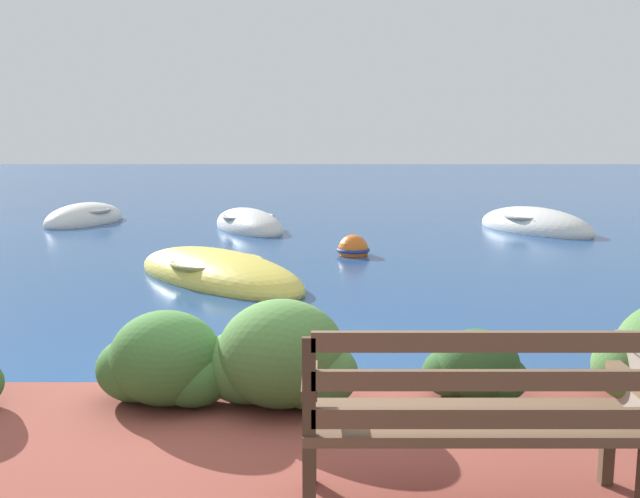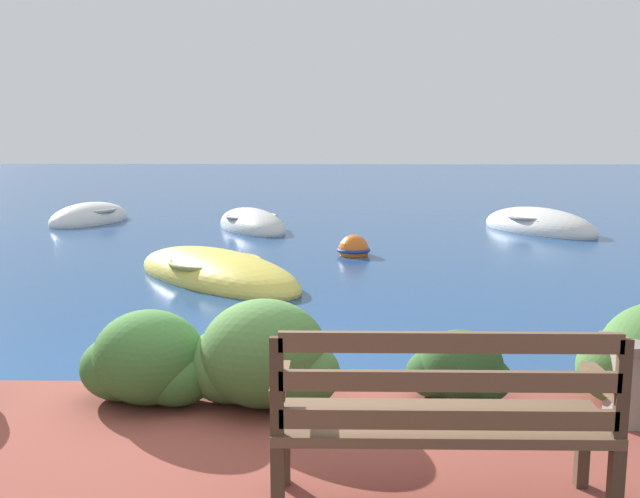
{
  "view_description": "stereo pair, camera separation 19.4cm",
  "coord_description": "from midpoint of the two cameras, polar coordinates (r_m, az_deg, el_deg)",
  "views": [
    {
      "loc": [
        0.63,
        -4.9,
        2.0
      ],
      "look_at": [
        0.64,
        5.51,
        0.29
      ],
      "focal_mm": 40.0,
      "sensor_mm": 36.0,
      "label": 1
    },
    {
      "loc": [
        0.82,
        -4.9,
        2.0
      ],
      "look_at": [
        0.64,
        5.51,
        0.29
      ],
      "focal_mm": 40.0,
      "sensor_mm": 36.0,
      "label": 2
    }
  ],
  "objects": [
    {
      "name": "ground_plane",
      "position": [
        5.34,
        -7.04,
        -12.71
      ],
      "size": [
        80.0,
        80.0,
        0.0
      ],
      "color": "navy"
    },
    {
      "name": "park_bench",
      "position": [
        3.45,
        11.39,
        -12.88
      ],
      "size": [
        1.58,
        0.48,
        0.93
      ],
      "rotation": [
        0.0,
        0.0,
        0.08
      ],
      "color": "#433123",
      "rests_on": "patio_terrace"
    },
    {
      "name": "hedge_clump_centre",
      "position": [
        4.88,
        -12.51,
        -8.87
      ],
      "size": [
        0.92,
        0.66,
        0.63
      ],
      "color": "#38662D",
      "rests_on": "patio_terrace"
    },
    {
      "name": "hedge_clump_right",
      "position": [
        4.72,
        -3.49,
        -8.83
      ],
      "size": [
        1.04,
        0.75,
        0.71
      ],
      "color": "#426B33",
      "rests_on": "patio_terrace"
    },
    {
      "name": "hedge_clump_far_right",
      "position": [
        4.94,
        12.21,
        -9.41
      ],
      "size": [
        0.7,
        0.51,
        0.48
      ],
      "color": "#284C23",
      "rests_on": "patio_terrace"
    },
    {
      "name": "rowboat_nearest",
      "position": [
        9.86,
        -7.77,
        -2.07
      ],
      "size": [
        3.2,
        3.33,
        0.71
      ],
      "rotation": [
        0.0,
        0.0,
        2.31
      ],
      "color": "#DBC64C",
      "rests_on": "ground_plane"
    },
    {
      "name": "rowboat_far",
      "position": [
        15.22,
        17.43,
        1.64
      ],
      "size": [
        2.47,
        3.1,
        0.84
      ],
      "rotation": [
        0.0,
        0.0,
        5.22
      ],
      "color": "silver",
      "rests_on": "ground_plane"
    },
    {
      "name": "rowboat_outer",
      "position": [
        14.84,
        -5.12,
        1.83
      ],
      "size": [
        2.12,
        2.81,
        0.77
      ],
      "rotation": [
        0.0,
        0.0,
        2.04
      ],
      "color": "silver",
      "rests_on": "ground_plane"
    },
    {
      "name": "rowboat_distant",
      "position": [
        16.71,
        -17.62,
        2.28
      ],
      "size": [
        1.82,
        2.59,
        0.78
      ],
      "rotation": [
        0.0,
        0.0,
        1.24
      ],
      "color": "silver",
      "rests_on": "ground_plane"
    },
    {
      "name": "mooring_buoy",
      "position": [
        11.68,
        3.18,
        -0.08
      ],
      "size": [
        0.55,
        0.55,
        0.5
      ],
      "color": "orange",
      "rests_on": "ground_plane"
    }
  ]
}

